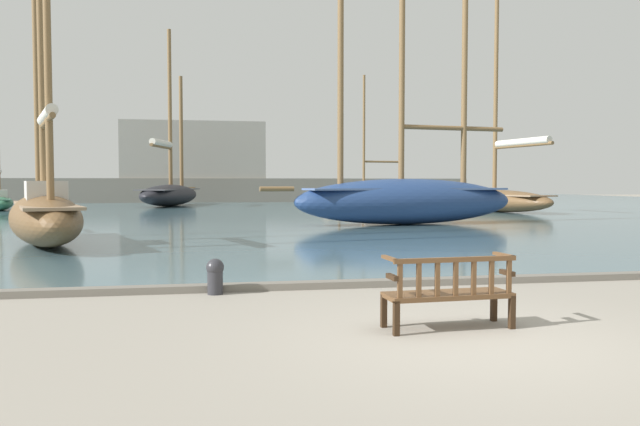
# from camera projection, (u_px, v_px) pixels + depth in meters

# --- Properties ---
(ground_plane) EXTENTS (160.00, 160.00, 0.00)m
(ground_plane) POSITION_uv_depth(u_px,v_px,m) (477.00, 341.00, 7.19)
(ground_plane) COLOR gray
(harbor_water) EXTENTS (100.00, 80.00, 0.08)m
(harbor_water) POSITION_uv_depth(u_px,v_px,m) (247.00, 205.00, 50.45)
(harbor_water) COLOR #476670
(harbor_water) RESTS_ON ground
(quay_edge_kerb) EXTENTS (40.00, 0.30, 0.12)m
(quay_edge_kerb) POSITION_uv_depth(u_px,v_px,m) (384.00, 283.00, 10.97)
(quay_edge_kerb) COLOR slate
(quay_edge_kerb) RESTS_ON ground
(park_bench) EXTENTS (1.63, 0.61, 0.92)m
(park_bench) POSITION_uv_depth(u_px,v_px,m) (449.00, 291.00, 7.77)
(park_bench) COLOR #322113
(park_bench) RESTS_ON ground
(sailboat_outer_port) EXTENTS (4.23, 10.69, 13.13)m
(sailboat_outer_port) POSITION_uv_depth(u_px,v_px,m) (497.00, 197.00, 37.59)
(sailboat_outer_port) COLOR brown
(sailboat_outer_port) RESTS_ON harbor_water
(sailboat_far_port) EXTENTS (5.36, 12.28, 13.20)m
(sailboat_far_port) POSITION_uv_depth(u_px,v_px,m) (170.00, 192.00, 46.87)
(sailboat_far_port) COLOR black
(sailboat_far_port) RESTS_ON harbor_water
(sailboat_nearest_starboard) EXTENTS (7.34, 2.82, 9.86)m
(sailboat_nearest_starboard) POSITION_uv_depth(u_px,v_px,m) (366.00, 195.00, 47.43)
(sailboat_nearest_starboard) COLOR brown
(sailboat_nearest_starboard) RESTS_ON harbor_water
(sailboat_distant_harbor) EXTENTS (3.18, 6.50, 7.88)m
(sailboat_distant_harbor) POSITION_uv_depth(u_px,v_px,m) (0.00, 200.00, 39.70)
(sailboat_distant_harbor) COLOR #2D6647
(sailboat_distant_harbor) RESTS_ON harbor_water
(sailboat_centre_channel) EXTENTS (11.24, 3.70, 12.59)m
(sailboat_centre_channel) POSITION_uv_depth(u_px,v_px,m) (406.00, 197.00, 26.12)
(sailboat_centre_channel) COLOR navy
(sailboat_centre_channel) RESTS_ON harbor_water
(sailboat_mid_starboard) EXTENTS (4.09, 9.32, 10.86)m
(sailboat_mid_starboard) POSITION_uv_depth(u_px,v_px,m) (45.00, 210.00, 17.56)
(sailboat_mid_starboard) COLOR brown
(sailboat_mid_starboard) RESTS_ON harbor_water
(mooring_bollard) EXTENTS (0.29, 0.29, 0.59)m
(mooring_bollard) POSITION_uv_depth(u_px,v_px,m) (215.00, 275.00, 10.18)
(mooring_bollard) COLOR #2D2D33
(mooring_bollard) RESTS_ON ground
(far_breakwater) EXTENTS (42.15, 2.40, 7.29)m
(far_breakwater) POSITION_uv_depth(u_px,v_px,m) (225.00, 176.00, 56.20)
(far_breakwater) COLOR slate
(far_breakwater) RESTS_ON ground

